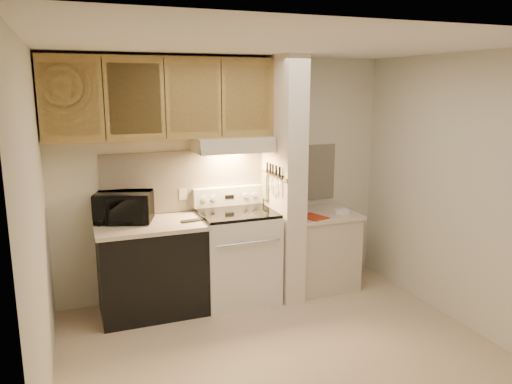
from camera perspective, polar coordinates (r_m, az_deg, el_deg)
floor at (r=4.43m, az=2.95°, el=-17.74°), size 3.60×3.60×0.00m
ceiling at (r=3.86m, az=3.36°, el=16.46°), size 3.60×3.60×0.00m
wall_back at (r=5.34m, az=-3.41°, el=1.76°), size 3.60×2.50×0.02m
wall_left at (r=3.65m, az=-23.74°, el=-4.13°), size 0.02×3.00×2.50m
wall_right at (r=4.96m, az=22.50°, el=0.06°), size 0.02×3.00×2.50m
backsplash at (r=5.33m, az=-3.37°, el=1.58°), size 2.60×0.02×0.63m
range_body at (r=5.22m, az=-2.15°, el=-7.44°), size 0.76×0.65×0.92m
oven_window at (r=4.93m, az=-0.96°, el=-8.15°), size 0.50×0.01×0.30m
oven_handle at (r=4.82m, az=-0.81°, el=-5.84°), size 0.65×0.02×0.02m
cooktop at (r=5.09m, az=-2.19°, el=-2.38°), size 0.74×0.64×0.03m
range_backguard at (r=5.32m, az=-3.19°, el=-0.47°), size 0.76×0.08×0.20m
range_display at (r=5.28m, az=-3.05°, el=-0.56°), size 0.10×0.01×0.04m
range_knob_left_outer at (r=5.20m, az=-5.97°, el=-0.81°), size 0.05×0.02×0.05m
range_knob_left_inner at (r=5.23m, az=-4.91°, el=-0.72°), size 0.05×0.02×0.05m
range_knob_right_inner at (r=5.34m, az=-1.20°, el=-0.42°), size 0.05×0.02×0.05m
range_knob_right_outer at (r=5.37m, az=-0.19°, el=-0.34°), size 0.05×0.02×0.05m
dishwasher_front at (r=5.05m, az=-11.80°, el=-8.71°), size 1.00×0.63×0.87m
left_countertop at (r=4.91m, az=-12.02°, el=-3.73°), size 1.04×0.67×0.04m
spoon_rest at (r=4.90m, az=-7.26°, el=-3.26°), size 0.23×0.10×0.02m
teal_jar at (r=5.07m, az=-16.36°, el=-2.71°), size 0.09×0.09×0.09m
outlet at (r=5.22m, az=-8.33°, el=-0.26°), size 0.08×0.01×0.12m
microwave at (r=4.98m, az=-14.86°, el=-1.68°), size 0.61×0.50×0.29m
partition_pillar at (r=5.19m, az=3.13°, el=1.47°), size 0.22×0.70×2.50m
pillar_trim at (r=5.14m, az=1.96°, el=1.94°), size 0.01×0.70×0.04m
knife_strip at (r=5.09m, az=2.12°, el=2.06°), size 0.02×0.42×0.04m
knife_blade_a at (r=4.96m, az=2.72°, el=0.61°), size 0.01×0.03×0.16m
knife_handle_a at (r=4.93m, az=2.73°, el=2.32°), size 0.02×0.02×0.10m
knife_blade_b at (r=5.04m, az=2.28°, el=0.70°), size 0.01×0.04×0.18m
knife_handle_b at (r=5.01m, az=2.33°, el=2.48°), size 0.02×0.02×0.10m
knife_blade_c at (r=5.11m, az=1.98°, el=0.73°), size 0.01×0.04×0.20m
knife_handle_c at (r=5.09m, az=1.94°, el=2.63°), size 0.02×0.02×0.10m
knife_blade_d at (r=5.19m, az=1.59°, el=1.13°), size 0.01×0.04×0.16m
knife_handle_d at (r=5.15m, az=1.66°, el=2.74°), size 0.02×0.02×0.10m
knife_blade_e at (r=5.26m, az=1.26°, el=1.17°), size 0.01×0.04×0.18m
knife_handle_e at (r=5.23m, az=1.30°, el=2.88°), size 0.02×0.02×0.10m
oven_mitt at (r=5.32m, az=1.08°, el=0.65°), size 0.03×0.11×0.27m
right_cab_base at (r=5.61m, az=7.37°, el=-6.75°), size 0.70×0.60×0.81m
right_countertop at (r=5.49m, az=7.48°, el=-2.54°), size 0.74×0.64×0.04m
red_folder at (r=5.27m, az=6.54°, el=-2.85°), size 0.29×0.34×0.01m
white_box at (r=5.48m, az=9.73°, el=-2.18°), size 0.17×0.13×0.04m
range_hood at (r=5.08m, az=-2.71°, el=5.51°), size 0.78×0.44×0.15m
hood_lip at (r=4.89m, az=-1.93°, el=4.73°), size 0.78×0.04×0.06m
upper_cabinets at (r=4.92m, az=-10.72°, el=10.48°), size 2.18×0.33×0.77m
cab_door_a at (r=4.68m, az=-20.39°, el=9.88°), size 0.46×0.01×0.63m
cab_gap_a at (r=4.69m, az=-17.02°, el=10.10°), size 0.01×0.01×0.73m
cab_door_b at (r=4.72m, az=-13.67°, el=10.29°), size 0.46×0.01×0.63m
cab_gap_b at (r=4.76m, az=-10.36°, el=10.45°), size 0.01×0.01×0.73m
cab_door_c at (r=4.82m, az=-7.13°, el=10.57°), size 0.46×0.01×0.63m
cab_gap_c at (r=4.89m, az=-3.97°, el=10.65°), size 0.01×0.01×0.73m
cab_door_d at (r=4.98m, az=-0.92°, el=10.70°), size 0.46×0.01×0.63m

